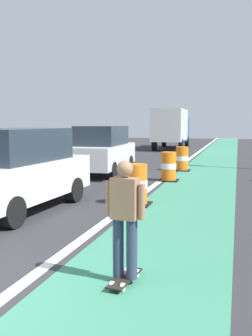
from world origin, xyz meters
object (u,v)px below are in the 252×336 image
(skateboarder_on_lane, at_px, (125,218))
(parked_suv_second, at_px, (102,150))
(traffic_barrel_front, at_px, (137,185))
(parked_suv_nearest, at_px, (17,169))
(traffic_barrel_back, at_px, (182,159))
(delivery_truck_down_block, at_px, (171,127))
(traffic_barrel_mid, at_px, (169,167))

(skateboarder_on_lane, xyz_separation_m, parked_suv_second, (-4.11, 10.65, 0.12))
(traffic_barrel_front, bearing_deg, parked_suv_second, 117.73)
(parked_suv_nearest, bearing_deg, traffic_barrel_back, 73.13)
(traffic_barrel_back, distance_m, delivery_truck_down_block, 14.67)
(skateboarder_on_lane, distance_m, traffic_barrel_back, 12.74)
(skateboarder_on_lane, height_order, traffic_barrel_mid, skateboarder_on_lane)
(traffic_barrel_front, relative_size, traffic_barrel_back, 1.00)
(traffic_barrel_front, distance_m, traffic_barrel_mid, 4.47)
(skateboarder_on_lane, bearing_deg, traffic_barrel_back, 94.45)
(skateboarder_on_lane, height_order, traffic_barrel_front, skateboarder_on_lane)
(parked_suv_nearest, height_order, parked_suv_second, same)
(skateboarder_on_lane, distance_m, parked_suv_nearest, 5.14)
(traffic_barrel_front, height_order, traffic_barrel_back, same)
(traffic_barrel_back, relative_size, delivery_truck_down_block, 0.14)
(skateboarder_on_lane, bearing_deg, parked_suv_nearest, 137.39)
(traffic_barrel_mid, height_order, traffic_barrel_back, same)
(parked_suv_second, distance_m, traffic_barrel_front, 6.43)
(parked_suv_second, xyz_separation_m, traffic_barrel_front, (2.98, -5.67, -0.50))
(parked_suv_nearest, xyz_separation_m, traffic_barrel_back, (2.79, 9.21, -0.50))
(delivery_truck_down_block, bearing_deg, parked_suv_nearest, -89.79)
(traffic_barrel_mid, bearing_deg, traffic_barrel_back, 89.08)
(parked_suv_second, bearing_deg, traffic_barrel_mid, -21.48)
(traffic_barrel_back, bearing_deg, parked_suv_nearest, -106.87)
(traffic_barrel_back, bearing_deg, parked_suv_second, -146.76)
(delivery_truck_down_block, bearing_deg, traffic_barrel_front, -82.90)
(parked_suv_nearest, bearing_deg, traffic_barrel_front, 29.39)
(traffic_barrel_front, xyz_separation_m, delivery_truck_down_block, (-2.74, 22.04, 1.31))
(traffic_barrel_back, xyz_separation_m, delivery_truck_down_block, (-2.88, 14.33, 1.31))
(parked_suv_nearest, distance_m, delivery_truck_down_block, 23.56)
(parked_suv_second, relative_size, delivery_truck_down_block, 0.61)
(skateboarder_on_lane, relative_size, traffic_barrel_mid, 1.55)
(traffic_barrel_front, bearing_deg, parked_suv_nearest, -150.61)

